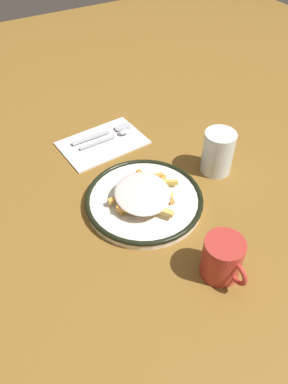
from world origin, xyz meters
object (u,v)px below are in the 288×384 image
at_px(plate, 144,200).
at_px(spoon, 114,136).
at_px(fork, 102,134).
at_px(fries_heap, 144,193).
at_px(coffee_mug, 222,258).
at_px(napkin, 103,142).
at_px(water_glass, 218,152).

height_order(plate, spoon, plate).
distance_m(fork, spoon, 0.04).
xyz_separation_m(fries_heap, coffee_mug, (0.23, 0.04, 0.01)).
bearing_deg(napkin, coffee_mug, 2.21).
xyz_separation_m(napkin, spoon, (-0.00, 0.03, 0.01)).
height_order(plate, fork, plate).
xyz_separation_m(napkin, water_glass, (0.24, 0.20, 0.05)).
bearing_deg(coffee_mug, plate, -171.62).
relative_size(fries_heap, spoon, 1.17).
bearing_deg(napkin, water_glass, 39.68).
height_order(napkin, fork, fork).
distance_m(plate, water_glass, 0.22).
xyz_separation_m(napkin, coffee_mug, (0.48, 0.02, 0.04)).
bearing_deg(coffee_mug, fries_heap, -170.95).
bearing_deg(coffee_mug, fork, -179.28).
bearing_deg(fork, water_glass, 34.87).
distance_m(fries_heap, spoon, 0.26).
xyz_separation_m(fries_heap, fork, (-0.28, 0.03, -0.03)).
relative_size(plate, water_glass, 2.44).
bearing_deg(water_glass, coffee_mug, -36.45).
xyz_separation_m(napkin, fork, (-0.03, 0.01, 0.01)).
xyz_separation_m(fork, water_glass, (0.27, 0.19, 0.04)).
bearing_deg(spoon, plate, -11.21).
bearing_deg(fork, spoon, 40.30).
distance_m(water_glass, coffee_mug, 0.30).
xyz_separation_m(plate, fries_heap, (0.00, -0.00, 0.03)).
bearing_deg(spoon, fries_heap, -11.55).
height_order(plate, fries_heap, fries_heap).
bearing_deg(fork, plate, -5.63).
distance_m(napkin, coffee_mug, 0.49).
bearing_deg(water_glass, napkin, -140.32).
distance_m(napkin, spoon, 0.04).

